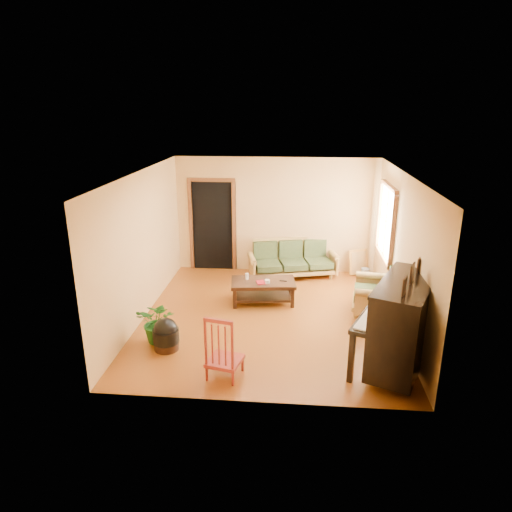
# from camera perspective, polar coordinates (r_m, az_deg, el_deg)

# --- Properties ---
(floor) EXTENTS (5.00, 5.00, 0.00)m
(floor) POSITION_cam_1_polar(r_m,az_deg,el_deg) (8.38, 1.56, -7.64)
(floor) COLOR #66300D
(floor) RESTS_ON ground
(doorway) EXTENTS (1.08, 0.16, 2.05)m
(doorway) POSITION_cam_1_polar(r_m,az_deg,el_deg) (10.51, -5.47, 3.72)
(doorway) COLOR black
(doorway) RESTS_ON floor
(window) EXTENTS (0.12, 1.36, 1.46)m
(window) POSITION_cam_1_polar(r_m,az_deg,el_deg) (9.25, 16.00, 4.08)
(window) COLOR white
(window) RESTS_ON right_wall
(sofa) EXTENTS (2.06, 1.24, 0.82)m
(sofa) POSITION_cam_1_polar(r_m,az_deg,el_deg) (10.15, 4.65, -0.41)
(sofa) COLOR olive
(sofa) RESTS_ON floor
(coffee_table) EXTENTS (1.29, 0.81, 0.45)m
(coffee_table) POSITION_cam_1_polar(r_m,az_deg,el_deg) (8.89, 0.89, -4.47)
(coffee_table) COLOR black
(coffee_table) RESTS_ON floor
(armchair) EXTENTS (1.01, 1.05, 0.93)m
(armchair) POSITION_cam_1_polar(r_m,az_deg,el_deg) (8.65, 14.63, -4.02)
(armchair) COLOR olive
(armchair) RESTS_ON floor
(piano) EXTENTS (1.47, 1.79, 1.37)m
(piano) POSITION_cam_1_polar(r_m,az_deg,el_deg) (6.87, 17.81, -8.38)
(piano) COLOR black
(piano) RESTS_ON floor
(footstool) EXTENTS (0.43, 0.43, 0.39)m
(footstool) POSITION_cam_1_polar(r_m,az_deg,el_deg) (7.41, -11.16, -10.00)
(footstool) COLOR black
(footstool) RESTS_ON floor
(red_chair) EXTENTS (0.56, 0.59, 0.97)m
(red_chair) POSITION_cam_1_polar(r_m,az_deg,el_deg) (6.50, -3.98, -11.07)
(red_chair) COLOR maroon
(red_chair) RESTS_ON floor
(leaning_frame) EXTENTS (0.45, 0.28, 0.60)m
(leaning_frame) POSITION_cam_1_polar(r_m,az_deg,el_deg) (10.55, 12.67, -0.70)
(leaning_frame) COLOR gold
(leaning_frame) RESTS_ON floor
(ceramic_crock) EXTENTS (0.19, 0.19, 0.23)m
(ceramic_crock) POSITION_cam_1_polar(r_m,az_deg,el_deg) (10.42, 13.48, -2.11)
(ceramic_crock) COLOR #355C9F
(ceramic_crock) RESTS_ON floor
(potted_plant) EXTENTS (0.73, 0.65, 0.72)m
(potted_plant) POSITION_cam_1_polar(r_m,az_deg,el_deg) (7.57, -12.06, -8.03)
(potted_plant) COLOR #175118
(potted_plant) RESTS_ON floor
(book) EXTENTS (0.20, 0.24, 0.02)m
(book) POSITION_cam_1_polar(r_m,az_deg,el_deg) (8.69, 0.09, -3.36)
(book) COLOR maroon
(book) RESTS_ON coffee_table
(candle) EXTENTS (0.08, 0.08, 0.12)m
(candle) POSITION_cam_1_polar(r_m,az_deg,el_deg) (8.87, -1.15, -2.55)
(candle) COLOR silver
(candle) RESTS_ON coffee_table
(glass_jar) EXTENTS (0.12, 0.12, 0.06)m
(glass_jar) POSITION_cam_1_polar(r_m,az_deg,el_deg) (8.69, 1.40, -3.19)
(glass_jar) COLOR silver
(glass_jar) RESTS_ON coffee_table
(remote) EXTENTS (0.15, 0.06, 0.01)m
(remote) POSITION_cam_1_polar(r_m,az_deg,el_deg) (8.80, 3.43, -3.11)
(remote) COLOR black
(remote) RESTS_ON coffee_table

